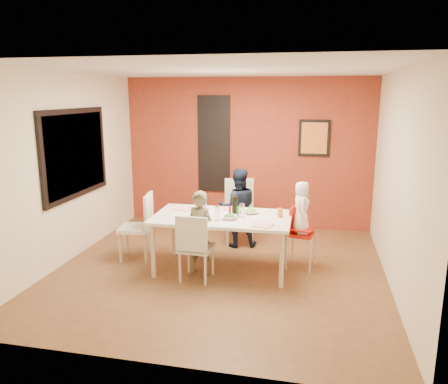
% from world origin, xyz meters
% --- Properties ---
extents(ground, '(4.50, 4.50, 0.00)m').
position_xyz_m(ground, '(0.00, 0.00, 0.00)').
color(ground, brown).
rests_on(ground, ground).
extents(ceiling, '(4.50, 4.50, 0.02)m').
position_xyz_m(ceiling, '(0.00, 0.00, 2.70)').
color(ceiling, silver).
rests_on(ceiling, wall_back).
extents(wall_back, '(4.50, 0.02, 2.70)m').
position_xyz_m(wall_back, '(0.00, 2.25, 1.35)').
color(wall_back, '#EEE3C5').
rests_on(wall_back, ground).
extents(wall_front, '(4.50, 0.02, 2.70)m').
position_xyz_m(wall_front, '(0.00, -2.25, 1.35)').
color(wall_front, '#EEE3C5').
rests_on(wall_front, ground).
extents(wall_left, '(0.02, 4.50, 2.70)m').
position_xyz_m(wall_left, '(-2.25, 0.00, 1.35)').
color(wall_left, '#EEE3C5').
rests_on(wall_left, ground).
extents(wall_right, '(0.02, 4.50, 2.70)m').
position_xyz_m(wall_right, '(2.25, 0.00, 1.35)').
color(wall_right, '#EEE3C5').
rests_on(wall_right, ground).
extents(brick_accent_wall, '(4.50, 0.02, 2.70)m').
position_xyz_m(brick_accent_wall, '(0.00, 2.23, 1.35)').
color(brick_accent_wall, maroon).
rests_on(brick_accent_wall, ground).
extents(picture_window_frame, '(0.05, 1.70, 1.30)m').
position_xyz_m(picture_window_frame, '(-2.22, 0.20, 1.55)').
color(picture_window_frame, black).
rests_on(picture_window_frame, wall_left).
extents(picture_window_pane, '(0.02, 1.55, 1.15)m').
position_xyz_m(picture_window_pane, '(-2.21, 0.20, 1.55)').
color(picture_window_pane, black).
rests_on(picture_window_pane, wall_left).
extents(glassblock_strip, '(0.55, 0.03, 1.70)m').
position_xyz_m(glassblock_strip, '(-0.60, 2.21, 1.50)').
color(glassblock_strip, '#B3BDC3').
rests_on(glassblock_strip, wall_back).
extents(glassblock_surround, '(0.60, 0.03, 1.76)m').
position_xyz_m(glassblock_surround, '(-0.60, 2.21, 1.50)').
color(glassblock_surround, black).
rests_on(glassblock_surround, wall_back).
extents(art_print_frame, '(0.54, 0.03, 0.64)m').
position_xyz_m(art_print_frame, '(1.20, 2.21, 1.65)').
color(art_print_frame, black).
rests_on(art_print_frame, wall_back).
extents(art_print_canvas, '(0.44, 0.01, 0.54)m').
position_xyz_m(art_print_canvas, '(1.20, 2.19, 1.65)').
color(art_print_canvas, orange).
rests_on(art_print_canvas, wall_back).
extents(dining_table, '(1.88, 1.07, 0.78)m').
position_xyz_m(dining_table, '(0.03, 0.02, 0.71)').
color(dining_table, white).
rests_on(dining_table, ground).
extents(chair_near, '(0.44, 0.44, 0.91)m').
position_xyz_m(chair_near, '(-0.23, -0.43, 0.51)').
color(chair_near, beige).
rests_on(chair_near, ground).
extents(chair_far, '(0.57, 0.57, 1.04)m').
position_xyz_m(chair_far, '(0.05, 1.29, 0.58)').
color(chair_far, beige).
rests_on(chair_far, ground).
extents(chair_left, '(0.52, 0.52, 0.99)m').
position_xyz_m(chair_left, '(-1.22, 0.18, 0.55)').
color(chair_left, white).
rests_on(chair_left, ground).
extents(high_chair, '(0.43, 0.43, 0.87)m').
position_xyz_m(high_chair, '(1.07, 0.35, 0.52)').
color(high_chair, red).
rests_on(high_chair, ground).
extents(child_near, '(0.49, 0.40, 1.16)m').
position_xyz_m(child_near, '(-0.23, -0.19, 0.58)').
color(child_near, '#504E39').
rests_on(child_near, ground).
extents(child_far, '(0.73, 0.63, 1.27)m').
position_xyz_m(child_far, '(0.07, 1.04, 0.64)').
color(child_far, '#151D30').
rests_on(child_far, ground).
extents(toddler, '(0.28, 0.39, 0.73)m').
position_xyz_m(toddler, '(1.09, 0.34, 0.88)').
color(toddler, white).
rests_on(toddler, high_chair).
extents(plate_near_left, '(0.25, 0.25, 0.01)m').
position_xyz_m(plate_near_left, '(-0.33, -0.29, 0.78)').
color(plate_near_left, white).
rests_on(plate_near_left, dining_table).
extents(plate_far_mid, '(0.24, 0.24, 0.01)m').
position_xyz_m(plate_far_mid, '(0.04, 0.41, 0.78)').
color(plate_far_mid, white).
rests_on(plate_far_mid, dining_table).
extents(plate_near_right, '(0.29, 0.29, 0.01)m').
position_xyz_m(plate_near_right, '(0.63, -0.29, 0.78)').
color(plate_near_right, white).
rests_on(plate_near_right, dining_table).
extents(plate_far_left, '(0.30, 0.30, 0.01)m').
position_xyz_m(plate_far_left, '(-0.57, 0.26, 0.78)').
color(plate_far_left, white).
rests_on(plate_far_left, dining_table).
extents(salad_bowl_a, '(0.21, 0.21, 0.05)m').
position_xyz_m(salad_bowl_a, '(0.16, -0.11, 0.80)').
color(salad_bowl_a, white).
rests_on(salad_bowl_a, dining_table).
extents(salad_bowl_b, '(0.27, 0.27, 0.05)m').
position_xyz_m(salad_bowl_b, '(0.40, 0.23, 0.80)').
color(salad_bowl_b, white).
rests_on(salad_bowl_b, dining_table).
extents(wine_bottle, '(0.07, 0.07, 0.27)m').
position_xyz_m(wine_bottle, '(0.21, 0.06, 0.91)').
color(wine_bottle, black).
rests_on(wine_bottle, dining_table).
extents(wine_glass_a, '(0.06, 0.06, 0.18)m').
position_xyz_m(wine_glass_a, '(0.01, -0.18, 0.87)').
color(wine_glass_a, white).
rests_on(wine_glass_a, dining_table).
extents(wine_glass_b, '(0.07, 0.07, 0.19)m').
position_xyz_m(wine_glass_b, '(0.31, 0.03, 0.87)').
color(wine_glass_b, white).
rests_on(wine_glass_b, dining_table).
extents(paper_towel_roll, '(0.13, 0.13, 0.30)m').
position_xyz_m(paper_towel_roll, '(-0.25, -0.01, 0.93)').
color(paper_towel_roll, white).
rests_on(paper_towel_roll, dining_table).
extents(condiment_red, '(0.03, 0.03, 0.13)m').
position_xyz_m(condiment_red, '(0.13, 0.06, 0.84)').
color(condiment_red, red).
rests_on(condiment_red, dining_table).
extents(condiment_green, '(0.04, 0.04, 0.14)m').
position_xyz_m(condiment_green, '(0.24, 0.05, 0.85)').
color(condiment_green, '#347A28').
rests_on(condiment_green, dining_table).
extents(condiment_brown, '(0.04, 0.04, 0.14)m').
position_xyz_m(condiment_brown, '(0.18, 0.06, 0.85)').
color(condiment_brown, brown).
rests_on(condiment_brown, dining_table).
extents(sippy_cup, '(0.07, 0.07, 0.12)m').
position_xyz_m(sippy_cup, '(0.81, 0.13, 0.84)').
color(sippy_cup, orange).
rests_on(sippy_cup, dining_table).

